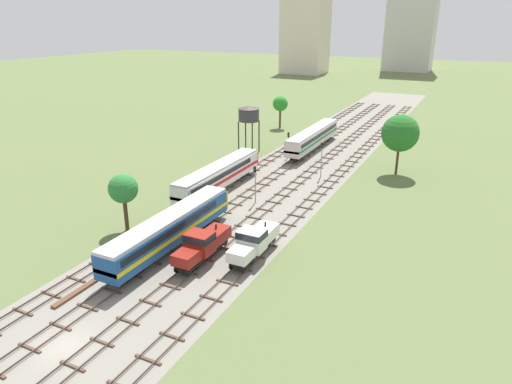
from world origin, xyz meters
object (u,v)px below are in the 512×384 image
shunter_loco_centre_left_nearest (202,244)px  signal_post_nearest (322,155)px  passenger_coach_left_far (313,137)px  signal_post_near (289,141)px  signal_post_mid (255,179)px  diesel_railcar_far_left_midfar (219,175)px  water_tower (249,114)px  shunter_loco_centre_mid (254,241)px  diesel_railcar_left_near (170,228)px

shunter_loco_centre_left_nearest → signal_post_nearest: bearing=85.9°
passenger_coach_left_far → signal_post_near: bearing=-108.4°
signal_post_mid → diesel_railcar_far_left_midfar: bearing=165.9°
diesel_railcar_far_left_midfar → passenger_coach_left_far: 28.41m
shunter_loco_centre_left_nearest → passenger_coach_left_far: passenger_coach_left_far is taller
shunter_loco_centre_left_nearest → passenger_coach_left_far: 47.11m
signal_post_mid → signal_post_near: bearing=101.2°
water_tower → signal_post_near: 8.98m
shunter_loco_centre_mid → shunter_loco_centre_left_nearest: bearing=-146.7°
shunter_loco_centre_left_nearest → water_tower: bearing=110.3°
signal_post_near → diesel_railcar_left_near: bearing=-86.7°
shunter_loco_centre_mid → signal_post_near: size_ratio=1.80×
diesel_railcar_left_near → diesel_railcar_far_left_midfar: same height
diesel_railcar_left_near → passenger_coach_left_far: bearing=90.0°
shunter_loco_centre_left_nearest → diesel_railcar_left_near: (-4.54, 0.70, 0.59)m
diesel_railcar_left_near → water_tower: (-10.11, 38.82, 4.77)m
passenger_coach_left_far → water_tower: bearing=-143.9°
diesel_railcar_left_near → passenger_coach_left_far: (0.00, 46.19, 0.02)m
signal_post_nearest → shunter_loco_centre_mid: bearing=-85.5°
shunter_loco_centre_mid → passenger_coach_left_far: 44.85m
shunter_loco_centre_mid → diesel_railcar_far_left_midfar: size_ratio=0.41×
diesel_railcar_far_left_midfar → signal_post_nearest: bearing=48.6°
shunter_loco_centre_left_nearest → diesel_railcar_left_near: bearing=171.2°
water_tower → signal_post_near: size_ratio=1.89×
shunter_loco_centre_left_nearest → diesel_railcar_left_near: diesel_railcar_left_near is taller
shunter_loco_centre_left_nearest → diesel_railcar_far_left_midfar: diesel_railcar_far_left_midfar is taller
shunter_loco_centre_mid → diesel_railcar_far_left_midfar: diesel_railcar_far_left_midfar is taller
signal_post_nearest → signal_post_near: size_ratio=1.23×
shunter_loco_centre_mid → signal_post_mid: bearing=115.7°
signal_post_mid → shunter_loco_centre_mid: bearing=-64.3°
diesel_railcar_far_left_midfar → water_tower: size_ratio=2.30×
shunter_loco_centre_mid → passenger_coach_left_far: bearing=101.7°
water_tower → shunter_loco_centre_left_nearest: bearing=-69.7°
diesel_railcar_far_left_midfar → signal_post_nearest: (11.35, 12.89, 1.06)m
shunter_loco_centre_left_nearest → signal_post_mid: bearing=97.5°
passenger_coach_left_far → signal_post_mid: bearing=-85.6°
diesel_railcar_left_near → signal_post_nearest: 31.78m
diesel_railcar_left_near → passenger_coach_left_far: 46.19m
shunter_loco_centre_left_nearest → water_tower: size_ratio=0.95×
shunter_loco_centre_left_nearest → diesel_railcar_far_left_midfar: (-9.08, 18.85, 0.59)m
shunter_loco_centre_mid → signal_post_near: 38.81m
diesel_railcar_far_left_midfar → signal_post_mid: signal_post_mid is taller
signal_post_nearest → signal_post_mid: (-4.54, -14.60, -0.25)m
shunter_loco_centre_left_nearest → signal_post_near: bearing=99.6°
shunter_loco_centre_mid → water_tower: bearing=117.7°
diesel_railcar_far_left_midfar → passenger_coach_left_far: (4.54, 28.05, 0.02)m
diesel_railcar_left_near → signal_post_nearest: size_ratio=3.53×
diesel_railcar_left_near → passenger_coach_left_far: size_ratio=0.93×
shunter_loco_centre_left_nearest → shunter_loco_centre_mid: bearing=33.3°
shunter_loco_centre_mid → signal_post_near: signal_post_near is taller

